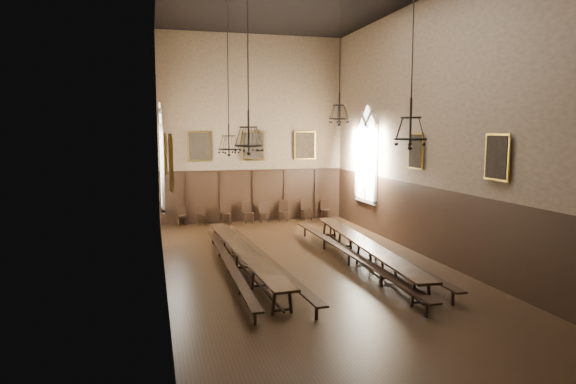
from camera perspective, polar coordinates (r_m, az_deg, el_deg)
name	(u,v)px	position (r m, az deg, el deg)	size (l,w,h in m)	color
floor	(307,267)	(16.94, 2.10, -8.35)	(9.00, 18.00, 0.02)	black
wall_back	(253,129)	(25.10, -3.92, 6.98)	(9.00, 0.02, 9.00)	#886F54
wall_front	(486,125)	(8.17, 21.18, 6.92)	(9.00, 0.02, 9.00)	#886F54
wall_left	(161,128)	(15.63, -13.96, 6.91)	(0.02, 18.00, 9.00)	#886F54
wall_right	(435,128)	(18.19, 15.98, 6.81)	(0.02, 18.00, 9.00)	#886F54
wainscot_panelling	(307,229)	(16.65, 2.12, -4.16)	(9.00, 18.00, 2.50)	black
table_left	(243,260)	(16.48, -5.01, -7.48)	(1.15, 9.18, 0.71)	black
table_right	(364,253)	(17.43, 8.44, -6.69)	(1.31, 9.56, 0.74)	black
bench_left_outer	(228,265)	(16.25, -6.67, -8.01)	(0.35, 9.63, 0.43)	black
bench_left_inner	(263,260)	(16.63, -2.79, -7.56)	(0.89, 10.23, 0.46)	black
bench_right_inner	(349,256)	(17.14, 6.78, -7.13)	(0.41, 10.63, 0.48)	black
bench_right_outer	(376,252)	(17.94, 9.74, -6.59)	(0.35, 10.21, 0.46)	black
chair_0	(182,220)	(24.63, -11.73, -3.02)	(0.41, 0.41, 0.91)	black
chair_1	(201,219)	(24.63, -9.63, -2.98)	(0.42, 0.42, 0.90)	black
chair_2	(226,217)	(24.71, -6.93, -2.83)	(0.45, 0.45, 1.01)	black
chair_3	(248,216)	(24.85, -4.48, -2.72)	(0.52, 0.52, 1.03)	black
chair_4	(264,216)	(25.06, -2.71, -2.70)	(0.45, 0.45, 0.93)	black
chair_5	(283,215)	(25.32, -0.50, -2.54)	(0.54, 0.54, 1.02)	black
chair_6	(306,214)	(25.63, 2.03, -2.43)	(0.51, 0.51, 1.02)	black
chair_7	(325,213)	(25.98, 4.16, -2.35)	(0.43, 0.43, 0.97)	black
chandelier_back_left	(229,137)	(18.69, -6.59, 6.04)	(0.75, 0.75, 5.38)	black
chandelier_back_right	(339,111)	(19.40, 5.72, 8.99)	(0.78, 0.78, 4.28)	black
chandelier_front_left	(249,130)	(13.52, -4.40, 6.84)	(0.75, 0.75, 5.10)	black
chandelier_front_right	(410,128)	(14.44, 13.44, 6.98)	(0.90, 0.90, 4.96)	black
portrait_back_0	(199,146)	(24.62, -9.82, 5.04)	(1.10, 0.12, 1.40)	#A47F27
portrait_back_1	(254,146)	(24.98, -3.85, 5.15)	(1.10, 0.12, 1.40)	#A47F27
portrait_back_2	(305,145)	(25.61, 1.90, 5.20)	(1.10, 0.12, 1.40)	#A47F27
portrait_left_0	(165,154)	(16.65, -13.50, 4.15)	(0.12, 1.00, 1.30)	#A47F27
portrait_left_1	(170,162)	(12.16, -12.94, 3.25)	(0.12, 1.00, 1.30)	#A47F27
portrait_right_0	(416,151)	(19.01, 14.02, 4.44)	(0.12, 1.00, 1.30)	#A47F27
portrait_right_1	(497,157)	(15.23, 22.22, 3.60)	(0.12, 1.00, 1.30)	#A47F27
window_right	(366,154)	(23.08, 8.70, 4.20)	(0.20, 2.20, 4.60)	white
window_left	(161,156)	(21.16, -13.93, 3.85)	(0.20, 2.20, 4.60)	white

